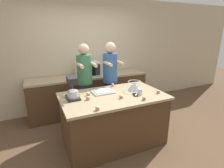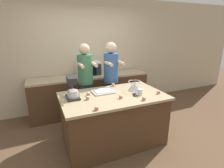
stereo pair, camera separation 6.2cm
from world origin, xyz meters
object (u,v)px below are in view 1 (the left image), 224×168
Objects in this scene: person_left at (85,84)px; cupcake_0 at (144,98)px; cupcake_2 at (88,98)px; stand_mixer at (72,89)px; person_right at (110,80)px; cupcake_4 at (98,108)px; cupcake_5 at (158,92)px; baking_tray at (103,92)px; mixing_bowl at (135,85)px; drinking_glass at (140,92)px; cupcake_3 at (121,97)px; cell_phone at (135,95)px; cupcake_6 at (113,85)px; microwave_oven at (88,69)px; cupcake_1 at (88,94)px.

person_left is 1.30m from cupcake_0.
stand_mixer is at bearing 142.25° from cupcake_2.
cupcake_0 is (0.62, -1.14, 0.01)m from person_left.
cupcake_4 is (-0.72, -1.19, 0.00)m from person_right.
baking_tray is at bearing 153.45° from cupcake_5.
cupcake_5 is (0.86, -0.43, 0.01)m from baking_tray.
mixing_bowl is 2.32× the size of drinking_glass.
stand_mixer reaches higher than cupcake_3.
drinking_glass is at bearing 2.07° from cupcake_3.
baking_tray is 0.71m from cupcake_4.
mixing_bowl is 0.27m from cell_phone.
cupcake_0 is 1.00× the size of cupcake_6.
drinking_glass is at bearing -18.48° from cell_phone.
baking_tray is at bearing 5.91° from stand_mixer.
person_left reaches higher than cupcake_2.
mixing_bowl is 1.53× the size of cell_phone.
person_left reaches higher than mixing_bowl.
stand_mixer is 0.57m from baking_tray.
person_left is 0.56m from cupcake_6.
cell_phone is at bearing -76.09° from cupcake_6.
stand_mixer is 1.39m from microwave_oven.
drinking_glass is 0.36m from cupcake_3.
person_left is 0.99× the size of person_right.
cupcake_3 is at bearing -103.45° from person_right.
microwave_oven is at bearing 92.76° from cupcake_3.
microwave_oven is at bearing 72.88° from cupcake_2.
mixing_bowl is at bearing 79.29° from drinking_glass.
cupcake_3 is at bearing -177.93° from drinking_glass.
baking_tray is at bearing 32.14° from cupcake_2.
baking_tray is 0.40m from cupcake_2.
cupcake_0 is (-0.11, -0.47, -0.06)m from mixing_bowl.
microwave_oven is 8.71× the size of cupcake_6.
cupcake_4 is at bearing -88.57° from cupcake_2.
person_left is at bearing -179.97° from person_right.
drinking_glass is 0.87m from cupcake_1.
stand_mixer reaches higher than cupcake_1.
cupcake_0 is at bearing -86.80° from cell_phone.
cupcake_2 is (-0.18, -0.78, 0.01)m from person_left.
person_left is at bearing 106.14° from baking_tray.
cupcake_1 is at bearing -106.88° from microwave_oven.
cupcake_6 is (-0.09, -0.31, 0.00)m from person_right.
cupcake_4 is (-0.78, -0.29, 0.02)m from cell_phone.
person_right reaches higher than baking_tray.
person_right is 0.70m from mixing_bowl.
cupcake_0 is (0.01, -0.25, 0.02)m from cell_phone.
person_left reaches higher than cupcake_6.
drinking_glass is 1.75× the size of cupcake_1.
stand_mixer is at bearing -159.94° from cupcake_6.
person_left is 0.74m from stand_mixer.
cupcake_5 is (0.77, -1.61, -0.15)m from microwave_oven.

